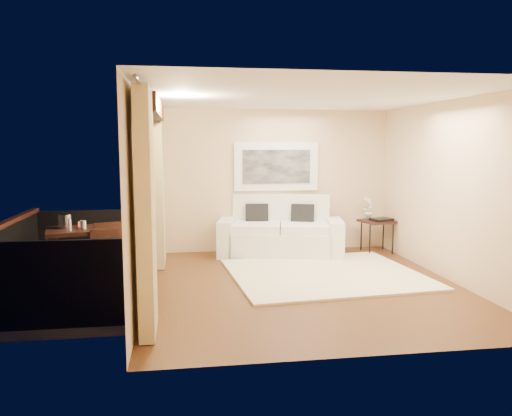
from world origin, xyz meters
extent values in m
plane|color=#59351A|center=(0.00, 0.00, 0.00)|extent=(5.00, 5.00, 0.00)
plane|color=white|center=(0.00, 0.00, 2.70)|extent=(5.00, 5.00, 0.00)
plane|color=#D4B58E|center=(0.00, 2.50, 1.35)|extent=(4.50, 0.00, 4.50)
plane|color=#D4B58E|center=(0.00, -2.50, 1.35)|extent=(4.50, 0.00, 4.50)
plane|color=#D4B58E|center=(2.25, 0.00, 1.35)|extent=(0.00, 5.00, 5.00)
plane|color=#D4B58E|center=(-2.25, 1.85, 1.35)|extent=(0.00, 2.70, 2.70)
plane|color=#D4B58E|center=(-2.25, -1.85, 1.35)|extent=(0.00, 2.70, 2.70)
plane|color=#D4B58E|center=(-2.25, 0.00, 2.55)|extent=(0.00, 2.40, 2.40)
cube|color=black|center=(-2.13, 0.00, 2.52)|extent=(0.28, 2.40, 0.22)
cube|color=#605B56|center=(-3.15, 0.00, -0.06)|extent=(1.80, 2.60, 0.12)
cube|color=black|center=(-4.01, 0.00, 0.50)|extent=(0.06, 2.60, 1.00)
cube|color=black|center=(-3.15, 1.27, 0.50)|extent=(1.80, 0.06, 1.00)
cube|color=black|center=(-3.15, -1.27, 0.50)|extent=(1.80, 0.06, 1.00)
cube|color=black|center=(-4.01, 0.00, 1.02)|extent=(0.10, 2.60, 0.06)
cube|color=#CFBB7F|center=(-2.11, 1.55, 1.32)|extent=(0.16, 0.75, 2.62)
cube|color=#CFBB7F|center=(-2.11, -1.55, 1.32)|extent=(0.16, 0.75, 2.62)
cylinder|color=#4C473F|center=(-2.11, 0.00, 2.63)|extent=(0.04, 4.80, 0.04)
cube|color=white|center=(0.07, 2.47, 1.62)|extent=(1.62, 0.05, 0.92)
cube|color=black|center=(0.07, 2.44, 1.62)|extent=(1.30, 0.02, 0.64)
cube|color=#F6EBC6|center=(0.47, 0.49, 0.02)|extent=(3.10, 2.76, 0.04)
cube|color=white|center=(0.07, 2.02, 0.23)|extent=(1.99, 1.33, 0.45)
cube|color=white|center=(0.14, 2.39, 0.65)|extent=(1.84, 0.61, 0.88)
cube|color=white|center=(-0.91, 2.23, 0.33)|extent=(0.45, 1.00, 0.67)
cube|color=white|center=(1.05, 1.81, 0.33)|extent=(0.45, 1.00, 0.67)
cube|color=white|center=(-0.37, 2.08, 0.53)|extent=(1.02, 1.02, 0.15)
cube|color=white|center=(0.49, 1.90, 0.53)|extent=(1.02, 1.02, 0.15)
cube|color=black|center=(-0.33, 2.32, 0.71)|extent=(0.45, 0.25, 0.44)
cube|color=black|center=(0.51, 2.15, 0.71)|extent=(0.47, 0.33, 0.44)
cube|color=black|center=(1.93, 2.00, 0.59)|extent=(0.68, 0.68, 0.04)
cylinder|color=black|center=(1.71, 1.78, 0.29)|extent=(0.03, 0.03, 0.57)
cylinder|color=black|center=(2.15, 1.78, 0.29)|extent=(0.03, 0.03, 0.57)
cylinder|color=black|center=(1.71, 2.22, 0.29)|extent=(0.03, 0.03, 0.57)
cylinder|color=black|center=(2.15, 2.22, 0.29)|extent=(0.03, 0.03, 0.57)
cube|color=black|center=(1.98, 1.92, 0.64)|extent=(0.44, 0.38, 0.05)
imported|color=white|center=(1.81, 2.17, 0.84)|extent=(0.29, 0.28, 0.46)
cube|color=black|center=(-3.29, 0.44, 0.82)|extent=(0.86, 0.86, 0.06)
cylinder|color=black|center=(-3.58, 0.15, 0.39)|extent=(0.04, 0.04, 0.78)
cylinder|color=black|center=(-3.00, 0.15, 0.39)|extent=(0.04, 0.04, 0.78)
cylinder|color=black|center=(-3.58, 0.73, 0.39)|extent=(0.04, 0.04, 0.78)
cylinder|color=black|center=(-3.00, 0.73, 0.39)|extent=(0.04, 0.04, 0.78)
cube|color=black|center=(-2.86, 0.72, 0.42)|extent=(0.48, 0.48, 0.05)
cube|color=black|center=(-2.81, 0.55, 0.65)|extent=(0.39, 0.15, 0.51)
cylinder|color=black|center=(-2.75, 0.92, 0.20)|extent=(0.03, 0.03, 0.40)
cylinder|color=black|center=(-3.06, 0.83, 0.20)|extent=(0.03, 0.03, 0.40)
cylinder|color=black|center=(-2.67, 0.61, 0.20)|extent=(0.03, 0.03, 0.40)
cylinder|color=black|center=(-2.97, 0.53, 0.20)|extent=(0.03, 0.03, 0.40)
cube|color=black|center=(-2.77, -0.01, 0.40)|extent=(0.46, 0.46, 0.04)
cube|color=black|center=(-2.81, 0.16, 0.63)|extent=(0.38, 0.14, 0.49)
cylinder|color=black|center=(-2.87, -0.20, 0.19)|extent=(0.03, 0.03, 0.39)
cylinder|color=black|center=(-2.58, -0.12, 0.19)|extent=(0.03, 0.03, 0.39)
cylinder|color=black|center=(-2.95, 0.10, 0.19)|extent=(0.03, 0.03, 0.39)
cylinder|color=black|center=(-2.66, 0.18, 0.19)|extent=(0.03, 0.03, 0.39)
cylinder|color=silver|center=(-3.40, 0.51, 0.94)|extent=(0.18, 0.18, 0.20)
cylinder|color=red|center=(-3.22, 0.61, 0.88)|extent=(0.06, 0.06, 0.07)
cylinder|color=white|center=(-3.28, 0.24, 0.93)|extent=(0.04, 0.04, 0.18)
cylinder|color=white|center=(-3.12, 0.40, 0.90)|extent=(0.06, 0.06, 0.12)
cylinder|color=white|center=(-3.15, 0.43, 0.90)|extent=(0.06, 0.06, 0.12)
camera|label=1|loc=(-1.73, -6.90, 2.05)|focal=35.00mm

